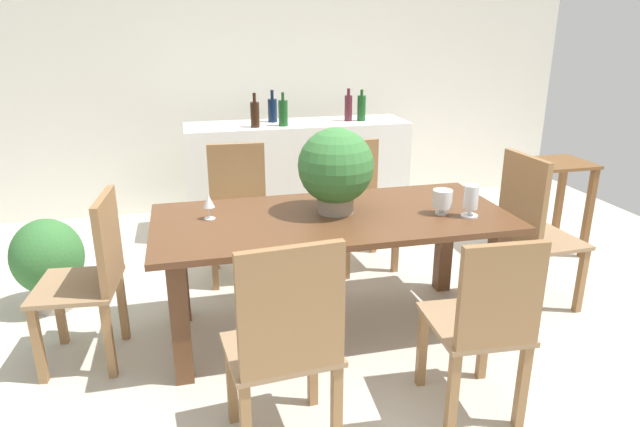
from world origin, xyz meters
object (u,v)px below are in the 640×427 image
chair_far_left (238,204)px  crystal_vase_left (471,199)px  chair_foot_end (531,225)px  wine_bottle_dark (255,114)px  dining_table (332,234)px  wine_bottle_clear (272,110)px  wine_bottle_green (361,108)px  chair_head_end (94,271)px  potted_plant_floor (48,260)px  wine_bottle_amber (348,107)px  kitchen_counter (298,176)px  flower_centerpiece (336,168)px  wine_bottle_tall (283,113)px  chair_near_right (485,321)px  crystal_vase_center_near (442,199)px  chair_near_left (287,339)px  wine_glass (209,202)px  side_table (549,188)px  chair_far_right (357,196)px

chair_far_left → crystal_vase_left: size_ratio=5.16×
chair_foot_end → wine_bottle_dark: size_ratio=3.63×
dining_table → wine_bottle_clear: bearing=91.0°
crystal_vase_left → wine_bottle_green: 2.05m
chair_head_end → potted_plant_floor: size_ratio=1.55×
wine_bottle_amber → wine_bottle_green: size_ratio=1.04×
kitchen_counter → wine_bottle_amber: 0.77m
flower_centerpiece → wine_bottle_tall: wine_bottle_tall is taller
chair_near_right → potted_plant_floor: bearing=-33.9°
chair_foot_end → crystal_vase_center_near: bearing=96.2°
chair_near_right → chair_head_end: chair_head_end is taller
crystal_vase_center_near → wine_bottle_tall: size_ratio=0.52×
flower_centerpiece → potted_plant_floor: (-1.79, 0.64, -0.68)m
chair_far_left → crystal_vase_left: chair_far_left is taller
chair_near_left → wine_glass: chair_near_left is taller
wine_bottle_green → wine_bottle_tall: bearing=-173.0°
kitchen_counter → side_table: 2.15m
chair_near_left → side_table: chair_near_left is taller
kitchen_counter → wine_bottle_amber: bearing=-1.1°
dining_table → kitchen_counter: 1.87m
chair_far_right → wine_bottle_clear: 1.22m
chair_near_left → chair_head_end: size_ratio=1.06×
chair_far_right → wine_bottle_clear: bearing=112.1°
chair_near_left → crystal_vase_center_near: (1.10, 0.85, 0.27)m
crystal_vase_center_near → wine_bottle_dark: (-0.86, 1.86, 0.25)m
side_table → wine_bottle_green: bearing=140.7°
chair_head_end → potted_plant_floor: (-0.40, 0.71, -0.20)m
flower_centerpiece → wine_bottle_amber: 1.89m
flower_centerpiece → chair_near_right: bearing=-67.5°
dining_table → chair_foot_end: (1.35, -0.01, -0.05)m
flower_centerpiece → crystal_vase_center_near: bearing=-17.1°
chair_near_right → potted_plant_floor: 2.79m
chair_head_end → side_table: (3.39, 0.79, 0.01)m
kitchen_counter → wine_bottle_green: (0.59, -0.03, 0.61)m
flower_centerpiece → wine_bottle_green: (0.72, 1.77, 0.07)m
wine_bottle_clear → wine_bottle_tall: size_ratio=0.99×
crystal_vase_left → wine_glass: (-1.48, 0.32, -0.00)m
chair_foot_end → chair_far_right: size_ratio=1.09×
wine_bottle_tall → crystal_vase_left: bearing=-68.9°
dining_table → wine_bottle_dark: bearing=97.3°
chair_near_left → potted_plant_floor: 2.13m
wine_bottle_clear → wine_bottle_green: size_ratio=1.01×
flower_centerpiece → kitchen_counter: size_ratio=0.26×
crystal_vase_left → wine_bottle_amber: wine_bottle_amber is taller
chair_near_left → wine_bottle_tall: wine_bottle_tall is taller
flower_centerpiece → wine_bottle_clear: wine_bottle_clear is taller
chair_far_right → wine_bottle_amber: bearing=73.3°
chair_head_end → flower_centerpiece: 1.47m
chair_head_end → wine_bottle_dark: size_ratio=3.36×
chair_foot_end → wine_glass: chair_foot_end is taller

